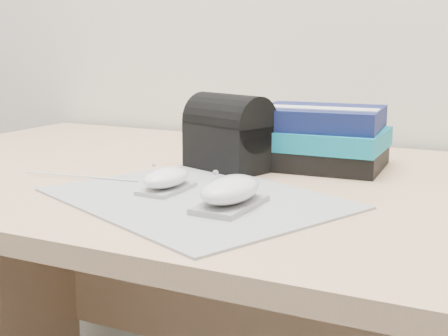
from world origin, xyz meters
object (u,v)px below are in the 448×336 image
at_px(desk, 297,303).
at_px(book_stack, 321,138).
at_px(mouse_rear, 166,179).
at_px(mouse_front, 230,192).
at_px(pouch, 229,133).

relative_size(desk, book_stack, 6.98).
distance_m(mouse_rear, book_stack, 0.33).
bearing_deg(mouse_front, desk, 87.51).
distance_m(mouse_rear, pouch, 0.20).
bearing_deg(desk, pouch, -171.74).
relative_size(book_stack, pouch, 1.40).
xyz_separation_m(mouse_rear, pouch, (0.01, 0.19, 0.04)).
bearing_deg(mouse_front, book_stack, 86.42).
relative_size(mouse_rear, book_stack, 0.42).
relative_size(desk, pouch, 9.80).
bearing_deg(mouse_front, mouse_rear, 161.31).
bearing_deg(mouse_rear, mouse_front, -18.69).
xyz_separation_m(book_stack, pouch, (-0.14, -0.10, 0.01)).
relative_size(desk, mouse_front, 13.29).
xyz_separation_m(desk, mouse_front, (-0.01, -0.25, 0.26)).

